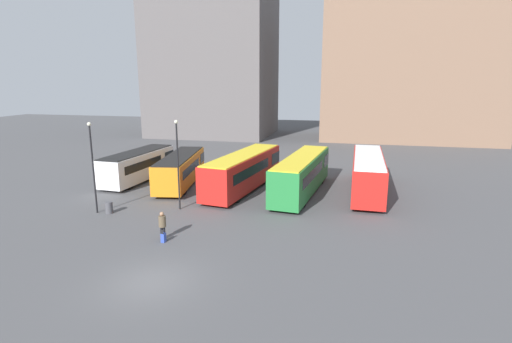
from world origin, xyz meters
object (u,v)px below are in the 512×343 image
object	(u,v)px
bus_0	(138,165)
lamp_post_1	(178,159)
traveler	(162,223)
bus_1	(181,169)
bus_2	(244,170)
lamp_post_0	(93,161)
bus_4	(368,172)
bus_3	(302,173)
trash_bin	(109,208)
suitcase	(163,238)

from	to	relation	value
bus_0	lamp_post_1	distance (m)	10.63
traveler	lamp_post_1	size ratio (longest dim) A/B	0.26
bus_1	bus_2	bearing A→B (deg)	-99.79
bus_0	lamp_post_0	distance (m)	9.85
bus_1	lamp_post_0	size ratio (longest dim) A/B	1.55
bus_2	bus_4	xyz separation A→B (m)	(10.56, 1.41, 0.02)
bus_0	lamp_post_0	bearing A→B (deg)	-164.68
bus_1	lamp_post_1	bearing A→B (deg)	-166.63
bus_4	bus_3	bearing A→B (deg)	107.41
bus_1	lamp_post_1	distance (m)	7.58
traveler	trash_bin	world-z (taller)	traveler
bus_3	suitcase	bearing A→B (deg)	158.00
bus_2	trash_bin	world-z (taller)	bus_2
bus_0	bus_3	world-z (taller)	bus_3
traveler	suitcase	world-z (taller)	traveler
bus_2	bus_4	size ratio (longest dim) A/B	1.01
traveler	lamp_post_0	bearing A→B (deg)	63.66
bus_3	lamp_post_1	bearing A→B (deg)	134.18
lamp_post_1	trash_bin	distance (m)	6.08
bus_1	suitcase	world-z (taller)	bus_1
bus_0	bus_1	size ratio (longest dim) A/B	0.94
bus_2	traveler	distance (m)	12.33
bus_4	bus_1	bearing A→B (deg)	95.91
lamp_post_0	trash_bin	xyz separation A→B (m)	(0.93, 0.10, -3.39)
bus_2	lamp_post_1	xyz separation A→B (m)	(-3.21, -6.61, 2.13)
bus_3	bus_0	bearing A→B (deg)	93.51
bus_3	bus_1	bearing A→B (deg)	95.39
bus_4	suitcase	world-z (taller)	bus_4
traveler	lamp_post_0	size ratio (longest dim) A/B	0.26
traveler	lamp_post_1	bearing A→B (deg)	13.65
traveler	trash_bin	xyz separation A→B (m)	(-5.93, 3.52, -0.60)
bus_4	trash_bin	distance (m)	20.98
bus_3	trash_bin	distance (m)	15.52
traveler	bus_4	bearing A→B (deg)	-42.33
bus_1	traveler	world-z (taller)	bus_1
bus_2	bus_3	xyz separation A→B (m)	(5.13, -0.17, 0.02)
suitcase	lamp_post_1	world-z (taller)	lamp_post_1
bus_2	lamp_post_1	distance (m)	7.65
traveler	bus_1	bearing A→B (deg)	18.82
traveler	lamp_post_1	distance (m)	6.37
suitcase	lamp_post_0	distance (m)	8.83
bus_2	bus_3	bearing A→B (deg)	-83.39
bus_3	lamp_post_0	xyz separation A→B (m)	(-13.86, -8.58, 2.08)
bus_3	lamp_post_0	bearing A→B (deg)	128.24
suitcase	bus_3	bearing A→B (deg)	-28.32
bus_1	bus_2	xyz separation A→B (m)	(6.00, -0.04, 0.20)
bus_4	bus_0	bearing A→B (deg)	93.25
bus_0	lamp_post_1	world-z (taller)	lamp_post_1
bus_1	bus_4	xyz separation A→B (m)	(16.56, 1.36, 0.22)
bus_4	traveler	bearing A→B (deg)	138.70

